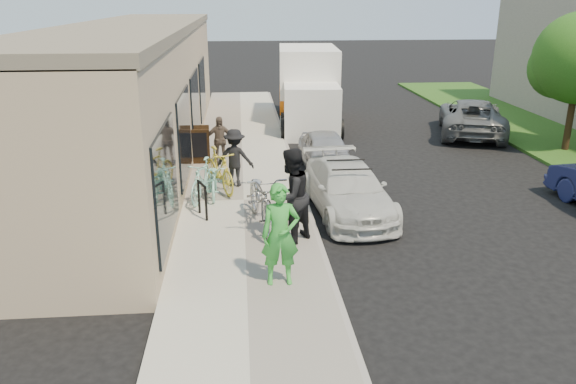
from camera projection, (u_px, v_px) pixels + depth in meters
name	position (u px, v px, depth m)	size (l,w,h in m)	color
ground	(343.00, 253.00, 11.53)	(120.00, 120.00, 0.00)	black
sidewalk	(244.00, 202.00, 14.16)	(3.00, 34.00, 0.15)	#B3B0A1
curb	(305.00, 201.00, 14.29)	(0.12, 34.00, 0.13)	gray
storefront	(139.00, 92.00, 17.92)	(3.60, 20.00, 4.22)	tan
bike_rack	(202.00, 196.00, 12.89)	(0.25, 0.55, 0.83)	black
sandwich_board	(198.00, 145.00, 17.08)	(0.70, 0.71, 1.11)	#311D0D
sedan_white	(347.00, 189.00, 13.55)	(2.00, 4.23, 1.23)	silver
sedan_silver	(326.00, 152.00, 16.80)	(1.39, 3.45, 1.18)	#A8A9AE
moving_truck	(308.00, 91.00, 23.01)	(2.74, 6.33, 3.04)	white
far_car_gray	(472.00, 117.00, 21.29)	(2.25, 4.88, 1.36)	#55575A
tandem_bike	(262.00, 198.00, 12.37)	(0.84, 2.41, 1.27)	#ACABAE
woman_rider	(280.00, 235.00, 9.74)	(0.67, 0.44, 1.85)	green
man_standing	(291.00, 196.00, 11.43)	(0.97, 0.75, 1.99)	black
cruiser_bike_a	(203.00, 180.00, 14.00)	(0.48, 1.71, 1.03)	#92D9C6
cruiser_bike_b	(215.00, 179.00, 14.32)	(0.57, 1.64, 0.86)	#92D9C6
cruiser_bike_c	(219.00, 170.00, 14.63)	(0.53, 1.88, 1.13)	gold
bystander_a	(235.00, 158.00, 14.95)	(1.01, 0.58, 1.56)	black
bystander_b	(219.00, 140.00, 16.97)	(0.86, 0.36, 1.47)	brown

